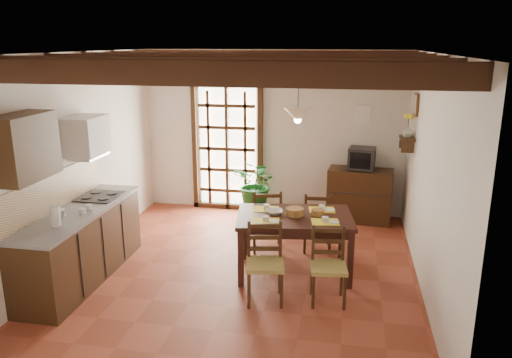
% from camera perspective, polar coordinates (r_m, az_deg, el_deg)
% --- Properties ---
extents(ground_plane, '(5.00, 5.00, 0.00)m').
position_cam_1_polar(ground_plane, '(6.73, -1.49, -10.35)').
color(ground_plane, brown).
extents(room_shell, '(4.52, 5.02, 2.81)m').
position_cam_1_polar(room_shell, '(6.16, -1.61, 5.05)').
color(room_shell, silver).
rests_on(room_shell, ground_plane).
extents(ceiling_beams, '(4.50, 4.34, 0.20)m').
position_cam_1_polar(ceiling_beams, '(6.06, -1.67, 13.20)').
color(ceiling_beams, black).
rests_on(ceiling_beams, room_shell).
extents(french_door, '(1.26, 0.11, 2.32)m').
position_cam_1_polar(french_door, '(8.80, -3.31, 3.95)').
color(french_door, white).
rests_on(french_door, ground_plane).
extents(kitchen_counter, '(0.64, 2.25, 1.38)m').
position_cam_1_polar(kitchen_counter, '(6.70, -19.37, -6.97)').
color(kitchen_counter, '#342010').
rests_on(kitchen_counter, ground_plane).
extents(upper_cabinet, '(0.35, 0.80, 0.70)m').
position_cam_1_polar(upper_cabinet, '(5.81, -24.99, 3.31)').
color(upper_cabinet, '#342010').
rests_on(upper_cabinet, room_shell).
extents(range_hood, '(0.38, 0.60, 0.54)m').
position_cam_1_polar(range_hood, '(6.86, -18.74, 4.61)').
color(range_hood, white).
rests_on(range_hood, room_shell).
extents(counter_items, '(0.50, 1.43, 0.25)m').
position_cam_1_polar(counter_items, '(6.61, -19.36, -2.78)').
color(counter_items, black).
rests_on(counter_items, kitchen_counter).
extents(dining_table, '(1.58, 1.14, 0.79)m').
position_cam_1_polar(dining_table, '(6.41, 4.43, -5.03)').
color(dining_table, black).
rests_on(dining_table, ground_plane).
extents(chair_near_left, '(0.50, 0.48, 0.93)m').
position_cam_1_polar(chair_near_left, '(5.89, 1.01, -11.17)').
color(chair_near_left, '#A39045').
rests_on(chair_near_left, ground_plane).
extents(chair_near_right, '(0.45, 0.44, 0.88)m').
position_cam_1_polar(chair_near_right, '(5.92, 8.21, -11.30)').
color(chair_near_right, '#A39045').
rests_on(chair_near_right, ground_plane).
extents(chair_far_left, '(0.50, 0.48, 0.93)m').
position_cam_1_polar(chair_far_left, '(7.25, 1.26, -5.89)').
color(chair_far_left, '#A39045').
rests_on(chair_far_left, ground_plane).
extents(chair_far_right, '(0.44, 0.42, 0.89)m').
position_cam_1_polar(chair_far_right, '(7.28, 7.01, -6.01)').
color(chair_far_right, '#A39045').
rests_on(chair_far_right, ground_plane).
extents(table_setting, '(1.06, 0.71, 0.10)m').
position_cam_1_polar(table_setting, '(6.36, 4.46, -3.61)').
color(table_setting, yellow).
rests_on(table_setting, dining_table).
extents(table_bowl, '(0.25, 0.25, 0.05)m').
position_cam_1_polar(table_bowl, '(6.41, 2.11, -3.77)').
color(table_bowl, white).
rests_on(table_bowl, dining_table).
extents(sideboard, '(1.09, 0.58, 0.89)m').
position_cam_1_polar(sideboard, '(8.52, 11.76, -1.82)').
color(sideboard, '#342010').
rests_on(sideboard, ground_plane).
extents(crt_tv, '(0.46, 0.44, 0.35)m').
position_cam_1_polar(crt_tv, '(8.35, 12.00, 2.33)').
color(crt_tv, black).
rests_on(crt_tv, sideboard).
extents(fuse_box, '(0.25, 0.03, 0.32)m').
position_cam_1_polar(fuse_box, '(8.48, 12.07, 7.14)').
color(fuse_box, white).
rests_on(fuse_box, room_shell).
extents(plant_pot, '(0.39, 0.39, 0.24)m').
position_cam_1_polar(plant_pot, '(8.54, 0.12, -3.82)').
color(plant_pot, maroon).
rests_on(plant_pot, ground_plane).
extents(potted_plant, '(2.51, 2.36, 2.23)m').
position_cam_1_polar(potted_plant, '(8.39, 0.12, -0.85)').
color(potted_plant, '#144C19').
rests_on(potted_plant, ground_plane).
extents(wall_shelf, '(0.20, 0.42, 0.20)m').
position_cam_1_polar(wall_shelf, '(7.70, 16.86, 4.18)').
color(wall_shelf, '#342010').
rests_on(wall_shelf, room_shell).
extents(shelf_vase, '(0.15, 0.15, 0.15)m').
position_cam_1_polar(shelf_vase, '(7.67, 16.94, 5.20)').
color(shelf_vase, '#B2BFB2').
rests_on(shelf_vase, wall_shelf).
extents(shelf_flowers, '(0.14, 0.14, 0.36)m').
position_cam_1_polar(shelf_flowers, '(7.64, 17.06, 6.74)').
color(shelf_flowers, yellow).
rests_on(shelf_flowers, shelf_vase).
extents(framed_picture, '(0.03, 0.32, 0.32)m').
position_cam_1_polar(framed_picture, '(7.63, 17.80, 8.12)').
color(framed_picture, brown).
rests_on(framed_picture, room_shell).
extents(pendant_lamp, '(0.36, 0.36, 0.84)m').
position_cam_1_polar(pendant_lamp, '(6.17, 4.80, 7.49)').
color(pendant_lamp, black).
rests_on(pendant_lamp, room_shell).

